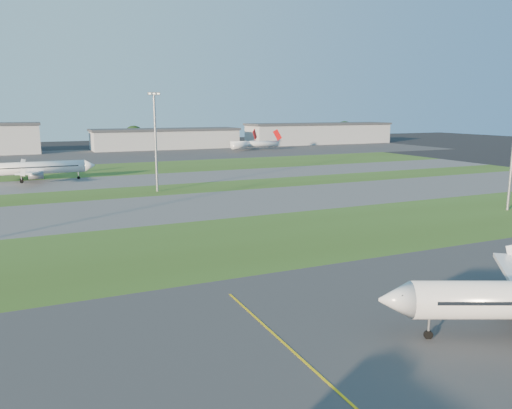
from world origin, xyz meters
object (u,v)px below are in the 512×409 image
airliner_taxiing (32,168)px  light_mast_centre (155,135)px  mini_jet_near (245,144)px  mini_jet_far (254,144)px

airliner_taxiing → light_mast_centre: light_mast_centre is taller
airliner_taxiing → mini_jet_near: bearing=-142.4°
airliner_taxiing → mini_jet_near: size_ratio=1.60×
mini_jet_near → mini_jet_far: same height
mini_jet_far → mini_jet_near: bearing=-149.1°
mini_jet_near → mini_jet_far: size_ratio=0.81×
mini_jet_far → light_mast_centre: (-81.25, -118.03, 11.53)m
mini_jet_far → light_mast_centre: 143.76m
airliner_taxiing → light_mast_centre: bearing=130.7°
light_mast_centre → airliner_taxiing: bearing=131.1°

